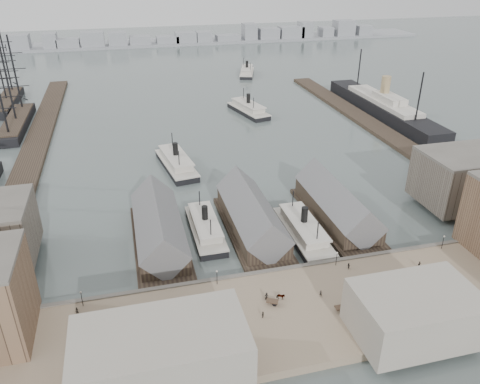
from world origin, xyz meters
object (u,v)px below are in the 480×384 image
object	(u,v)px
ocean_steamer	(383,106)
horse_cart_center	(278,298)
horse_cart_right	(349,307)
ferry_docked_west	(205,227)
horse_cart_left	(154,316)

from	to	relation	value
ocean_steamer	horse_cart_center	size ratio (longest dim) A/B	19.23
horse_cart_center	horse_cart_right	world-z (taller)	horse_cart_center
ferry_docked_west	ocean_steamer	world-z (taller)	ocean_steamer
ocean_steamer	horse_cart_right	size ratio (longest dim) A/B	20.56
ocean_steamer	horse_cart_right	xyz separation A→B (m)	(-81.20, -128.66, -1.25)
ferry_docked_west	horse_cart_right	xyz separation A→B (m)	(23.80, -41.14, 0.58)
horse_cart_left	horse_cart_center	size ratio (longest dim) A/B	0.95
ferry_docked_west	horse_cart_right	world-z (taller)	ferry_docked_west
ferry_docked_west	horse_cart_right	size ratio (longest dim) A/B	5.76
ferry_docked_west	horse_cart_left	distance (m)	37.76
horse_cart_right	horse_cart_left	bearing A→B (deg)	80.22
ferry_docked_west	horse_cart_right	distance (m)	47.53
horse_cart_left	horse_cart_right	distance (m)	41.83
ocean_steamer	horse_cart_left	size ratio (longest dim) A/B	20.26
ocean_steamer	horse_cart_center	world-z (taller)	ocean_steamer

